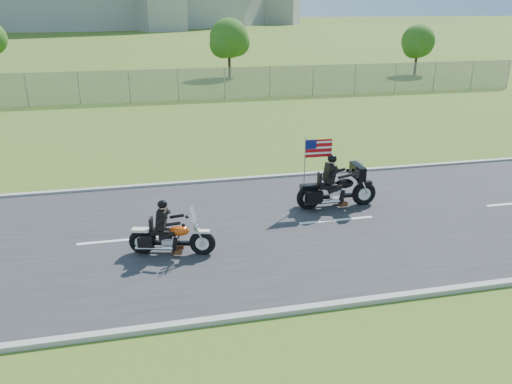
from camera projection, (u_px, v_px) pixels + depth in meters
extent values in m
plane|color=#39551A|center=(197.00, 235.00, 13.48)|extent=(420.00, 420.00, 0.00)
cube|color=#28282B|center=(197.00, 234.00, 13.47)|extent=(120.00, 8.00, 0.04)
cube|color=#9E9B93|center=(184.00, 183.00, 17.16)|extent=(120.00, 0.18, 0.12)
cube|color=#9E9B93|center=(219.00, 320.00, 9.76)|extent=(120.00, 0.18, 0.12)
cube|color=gray|center=(79.00, 88.00, 30.36)|extent=(60.00, 0.03, 2.00)
cylinder|color=#382316|center=(229.00, 62.00, 41.62)|extent=(0.22, 0.22, 2.52)
sphere|color=#1E4F15|center=(229.00, 38.00, 40.95)|extent=(3.20, 3.20, 3.20)
sphere|color=#1E4F15|center=(236.00, 42.00, 41.64)|extent=(2.40, 2.40, 2.40)
sphere|color=#1E4F15|center=(223.00, 44.00, 40.63)|extent=(2.24, 2.24, 2.24)
cylinder|color=#382316|center=(416.00, 61.00, 43.07)|extent=(0.22, 0.22, 2.24)
sphere|color=#1E4F15|center=(418.00, 41.00, 42.48)|extent=(2.80, 2.80, 2.80)
sphere|color=#1E4F15|center=(421.00, 45.00, 43.09)|extent=(2.10, 2.10, 2.10)
sphere|color=#1E4F15|center=(414.00, 46.00, 42.20)|extent=(1.96, 1.96, 1.96)
torus|color=black|center=(202.00, 243.00, 12.26)|extent=(0.67, 0.32, 0.66)
torus|color=black|center=(142.00, 242.00, 12.32)|extent=(0.67, 0.32, 0.66)
ellipsoid|color=#D4470F|center=(179.00, 231.00, 12.17)|extent=(0.55, 0.40, 0.25)
cube|color=black|center=(161.00, 232.00, 12.20)|extent=(0.54, 0.38, 0.11)
cube|color=black|center=(162.00, 219.00, 12.07)|extent=(0.30, 0.40, 0.49)
sphere|color=black|center=(162.00, 204.00, 11.94)|extent=(0.29, 0.29, 0.24)
cube|color=silver|center=(193.00, 215.00, 12.00)|extent=(0.14, 0.40, 0.35)
torus|color=black|center=(364.00, 193.00, 15.29)|extent=(0.77, 0.21, 0.76)
torus|color=black|center=(309.00, 197.00, 14.98)|extent=(0.77, 0.21, 0.76)
ellipsoid|color=black|center=(344.00, 183.00, 15.04)|extent=(0.59, 0.35, 0.29)
cube|color=black|center=(327.00, 186.00, 14.96)|extent=(0.58, 0.32, 0.12)
cube|color=black|center=(330.00, 173.00, 14.83)|extent=(0.26, 0.42, 0.57)
sphere|color=black|center=(332.00, 159.00, 14.68)|extent=(0.29, 0.29, 0.28)
cube|color=black|center=(358.00, 171.00, 14.98)|extent=(0.25, 0.83, 0.41)
cube|color=#B70C11|center=(319.00, 148.00, 14.70)|extent=(0.83, 0.04, 0.54)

